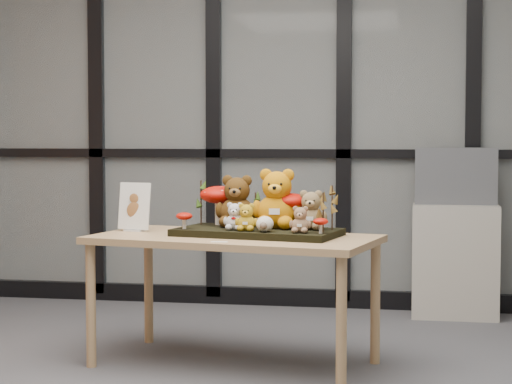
% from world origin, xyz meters
% --- Properties ---
extents(room_shell, '(5.00, 5.00, 5.00)m').
position_xyz_m(room_shell, '(0.00, 0.00, 1.68)').
color(room_shell, '#B7B5AC').
rests_on(room_shell, floor).
extents(glass_partition, '(4.90, 0.06, 2.78)m').
position_xyz_m(glass_partition, '(-0.00, 2.47, 1.42)').
color(glass_partition, '#2D383F').
rests_on(glass_partition, floor).
extents(display_table, '(1.53, 0.98, 0.66)m').
position_xyz_m(display_table, '(0.04, 0.78, 0.60)').
color(display_table, tan).
rests_on(display_table, floor).
extents(diorama_tray, '(0.88, 0.56, 0.04)m').
position_xyz_m(diorama_tray, '(0.15, 0.81, 0.68)').
color(diorama_tray, black).
rests_on(diorama_tray, display_table).
extents(bear_pooh_yellow, '(0.30, 0.28, 0.33)m').
position_xyz_m(bear_pooh_yellow, '(0.25, 0.86, 0.87)').
color(bear_pooh_yellow, '#CC7C0A').
rests_on(bear_pooh_yellow, diorama_tray).
extents(bear_brown_medium, '(0.26, 0.24, 0.29)m').
position_xyz_m(bear_brown_medium, '(0.03, 0.90, 0.85)').
color(bear_brown_medium, '#472C0E').
rests_on(bear_brown_medium, diorama_tray).
extents(bear_tan_back, '(0.19, 0.18, 0.22)m').
position_xyz_m(bear_tan_back, '(0.43, 0.82, 0.81)').
color(bear_tan_back, olive).
rests_on(bear_tan_back, diorama_tray).
extents(bear_small_yellow, '(0.13, 0.13, 0.15)m').
position_xyz_m(bear_small_yellow, '(0.12, 0.70, 0.77)').
color(bear_small_yellow, '#B78D19').
rests_on(bear_small_yellow, diorama_tray).
extents(bear_white_bow, '(0.14, 0.13, 0.15)m').
position_xyz_m(bear_white_bow, '(0.05, 0.73, 0.77)').
color(bear_white_bow, silver).
rests_on(bear_white_bow, diorama_tray).
extents(bear_beige_small, '(0.13, 0.12, 0.14)m').
position_xyz_m(bear_beige_small, '(0.39, 0.65, 0.77)').
color(bear_beige_small, '#906A4B').
rests_on(bear_beige_small, diorama_tray).
extents(plush_cream_hedgehog, '(0.08, 0.07, 0.09)m').
position_xyz_m(plush_cream_hedgehog, '(0.22, 0.66, 0.74)').
color(plush_cream_hedgehog, '#EDE4CB').
rests_on(plush_cream_hedgehog, diorama_tray).
extents(mushroom_back_left, '(0.20, 0.20, 0.23)m').
position_xyz_m(mushroom_back_left, '(-0.08, 0.98, 0.81)').
color(mushroom_back_left, '#AC0F05').
rests_on(mushroom_back_left, diorama_tray).
extents(mushroom_back_right, '(0.18, 0.18, 0.20)m').
position_xyz_m(mushroom_back_right, '(0.31, 0.89, 0.80)').
color(mushroom_back_right, '#AC0F05').
rests_on(mushroom_back_right, diorama_tray).
extents(mushroom_front_left, '(0.08, 0.08, 0.09)m').
position_xyz_m(mushroom_front_left, '(-0.21, 0.74, 0.75)').
color(mushroom_front_left, '#AC0F05').
rests_on(mushroom_front_left, diorama_tray).
extents(mushroom_front_right, '(0.07, 0.07, 0.08)m').
position_xyz_m(mushroom_front_right, '(0.49, 0.64, 0.74)').
color(mushroom_front_right, '#AC0F05').
rests_on(mushroom_front_right, diorama_tray).
extents(sprig_green_far_left, '(0.05, 0.05, 0.24)m').
position_xyz_m(sprig_green_far_left, '(-0.18, 0.98, 0.82)').
color(sprig_green_far_left, '#1D3A0D').
rests_on(sprig_green_far_left, diorama_tray).
extents(sprig_green_mid_left, '(0.05, 0.05, 0.18)m').
position_xyz_m(sprig_green_mid_left, '(-0.04, 1.00, 0.79)').
color(sprig_green_mid_left, '#1D3A0D').
rests_on(sprig_green_mid_left, diorama_tray).
extents(sprig_dry_far_right, '(0.05, 0.05, 0.22)m').
position_xyz_m(sprig_dry_far_right, '(0.53, 0.82, 0.81)').
color(sprig_dry_far_right, brown).
rests_on(sprig_dry_far_right, diorama_tray).
extents(sprig_dry_mid_right, '(0.05, 0.05, 0.19)m').
position_xyz_m(sprig_dry_mid_right, '(0.50, 0.72, 0.80)').
color(sprig_dry_mid_right, brown).
rests_on(sprig_dry_mid_right, diorama_tray).
extents(sprig_green_centre, '(0.05, 0.05, 0.17)m').
position_xyz_m(sprig_green_centre, '(0.11, 0.98, 0.79)').
color(sprig_green_centre, '#1D3A0D').
rests_on(sprig_green_centre, diorama_tray).
extents(sign_holder, '(0.19, 0.08, 0.26)m').
position_xyz_m(sign_holder, '(-0.53, 0.91, 0.78)').
color(sign_holder, silver).
rests_on(sign_holder, display_table).
extents(label_card, '(0.08, 0.03, 0.00)m').
position_xyz_m(label_card, '(0.03, 0.49, 0.66)').
color(label_card, white).
rests_on(label_card, display_table).
extents(cabinet, '(0.54, 0.32, 0.73)m').
position_xyz_m(cabinet, '(1.19, 2.27, 0.36)').
color(cabinet, '#9E988D').
rests_on(cabinet, floor).
extents(monitor, '(0.52, 0.05, 0.37)m').
position_xyz_m(monitor, '(1.19, 2.29, 0.91)').
color(monitor, '#515359').
rests_on(monitor, cabinet).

